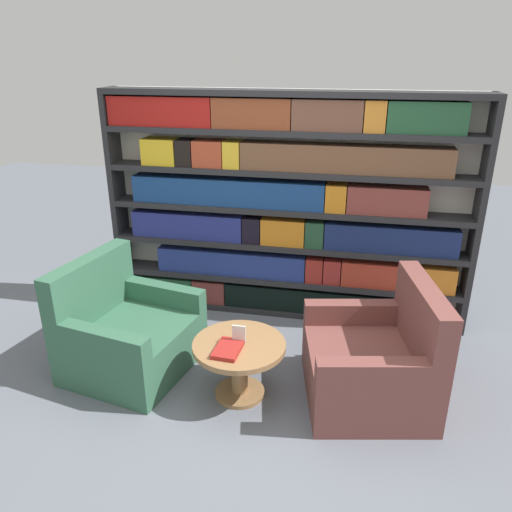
{
  "coord_description": "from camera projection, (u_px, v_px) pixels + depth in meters",
  "views": [
    {
      "loc": [
        0.6,
        -2.85,
        2.32
      ],
      "look_at": [
        -0.12,
        0.64,
        0.85
      ],
      "focal_mm": 35.0,
      "sensor_mm": 36.0,
      "label": 1
    }
  ],
  "objects": [
    {
      "name": "coffee_table",
      "position": [
        239.0,
        358.0,
        3.52
      ],
      "size": [
        0.66,
        0.66,
        0.43
      ],
      "color": "olive",
      "rests_on": "ground_plane"
    },
    {
      "name": "table_sign",
      "position": [
        239.0,
        336.0,
        3.45
      ],
      "size": [
        0.1,
        0.06,
        0.14
      ],
      "color": "black",
      "rests_on": "coffee_table"
    },
    {
      "name": "ground_plane",
      "position": [
        255.0,
        400.0,
        3.57
      ],
      "size": [
        14.0,
        14.0,
        0.0
      ],
      "primitive_type": "plane",
      "color": "slate"
    },
    {
      "name": "bookshelf",
      "position": [
        285.0,
        209.0,
        4.45
      ],
      "size": [
        3.24,
        0.3,
        2.03
      ],
      "color": "silver",
      "rests_on": "ground_plane"
    },
    {
      "name": "armchair_left",
      "position": [
        127.0,
        334.0,
        3.86
      ],
      "size": [
        0.99,
        1.04,
        0.87
      ],
      "rotation": [
        0.0,
        0.0,
        1.38
      ],
      "color": "#336047",
      "rests_on": "ground_plane"
    },
    {
      "name": "stray_book",
      "position": [
        228.0,
        349.0,
        3.38
      ],
      "size": [
        0.18,
        0.27,
        0.03
      ],
      "color": "maroon",
      "rests_on": "coffee_table"
    },
    {
      "name": "armchair_right",
      "position": [
        375.0,
        362.0,
        3.51
      ],
      "size": [
        1.0,
        1.05,
        0.87
      ],
      "rotation": [
        0.0,
        0.0,
        -1.37
      ],
      "color": "brown",
      "rests_on": "ground_plane"
    }
  ]
}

